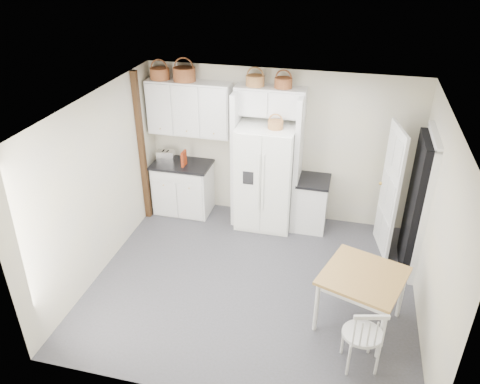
# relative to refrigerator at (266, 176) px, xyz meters

# --- Properties ---
(floor) EXTENTS (4.50, 4.50, 0.00)m
(floor) POSITION_rel_refrigerator_xyz_m (0.15, -1.64, -0.90)
(floor) COLOR #3A3B3C
(floor) RESTS_ON ground
(ceiling) EXTENTS (4.50, 4.50, 0.00)m
(ceiling) POSITION_rel_refrigerator_xyz_m (0.15, -1.64, 1.70)
(ceiling) COLOR white
(ceiling) RESTS_ON wall_back
(wall_back) EXTENTS (4.50, 0.00, 4.50)m
(wall_back) POSITION_rel_refrigerator_xyz_m (0.15, 0.36, 0.40)
(wall_back) COLOR #BCB8B2
(wall_back) RESTS_ON floor
(wall_left) EXTENTS (0.00, 4.00, 4.00)m
(wall_left) POSITION_rel_refrigerator_xyz_m (-2.10, -1.64, 0.40)
(wall_left) COLOR #BCB8B2
(wall_left) RESTS_ON floor
(wall_right) EXTENTS (0.00, 4.00, 4.00)m
(wall_right) POSITION_rel_refrigerator_xyz_m (2.40, -1.64, 0.40)
(wall_right) COLOR #BCB8B2
(wall_right) RESTS_ON floor
(refrigerator) EXTENTS (0.93, 0.74, 1.79)m
(refrigerator) POSITION_rel_refrigerator_xyz_m (0.00, 0.00, 0.00)
(refrigerator) COLOR white
(refrigerator) RESTS_ON floor
(base_cab_left) EXTENTS (0.97, 0.61, 0.90)m
(base_cab_left) POSITION_rel_refrigerator_xyz_m (-1.50, 0.06, -0.45)
(base_cab_left) COLOR silver
(base_cab_left) RESTS_ON floor
(base_cab_right) EXTENTS (0.49, 0.59, 0.86)m
(base_cab_right) POSITION_rel_refrigerator_xyz_m (0.79, 0.06, -0.46)
(base_cab_right) COLOR silver
(base_cab_right) RESTS_ON floor
(dining_table) EXTENTS (1.19, 1.19, 0.78)m
(dining_table) POSITION_rel_refrigerator_xyz_m (1.63, -2.08, -0.51)
(dining_table) COLOR #A36B3A
(dining_table) RESTS_ON floor
(windsor_chair) EXTENTS (0.55, 0.52, 0.95)m
(windsor_chair) POSITION_rel_refrigerator_xyz_m (1.66, -2.76, -0.42)
(windsor_chair) COLOR silver
(windsor_chair) RESTS_ON floor
(counter_left) EXTENTS (1.01, 0.65, 0.04)m
(counter_left) POSITION_rel_refrigerator_xyz_m (-1.50, 0.06, 0.02)
(counter_left) COLOR black
(counter_left) RESTS_ON base_cab_left
(counter_right) EXTENTS (0.53, 0.63, 0.04)m
(counter_right) POSITION_rel_refrigerator_xyz_m (0.79, 0.06, -0.01)
(counter_right) COLOR black
(counter_right) RESTS_ON base_cab_right
(toaster) EXTENTS (0.31, 0.21, 0.20)m
(toaster) POSITION_rel_refrigerator_xyz_m (-1.78, 0.06, 0.15)
(toaster) COLOR silver
(toaster) RESTS_ON counter_left
(cookbook_red) EXTENTS (0.04, 0.18, 0.26)m
(cookbook_red) POSITION_rel_refrigerator_xyz_m (-1.42, -0.02, 0.18)
(cookbook_red) COLOR maroon
(cookbook_red) RESTS_ON counter_left
(cookbook_cream) EXTENTS (0.06, 0.16, 0.24)m
(cookbook_cream) POSITION_rel_refrigerator_xyz_m (-1.44, -0.02, 0.17)
(cookbook_cream) COLOR beige
(cookbook_cream) RESTS_ON counter_left
(basket_upper_a) EXTENTS (0.32, 0.32, 0.18)m
(basket_upper_a) POSITION_rel_refrigerator_xyz_m (-1.83, 0.19, 1.55)
(basket_upper_a) COLOR brown
(basket_upper_a) RESTS_ON upper_cabinet
(basket_upper_b) EXTENTS (0.36, 0.36, 0.21)m
(basket_upper_b) POSITION_rel_refrigerator_xyz_m (-1.41, 0.19, 1.56)
(basket_upper_b) COLOR brown
(basket_upper_b) RESTS_ON upper_cabinet
(basket_bridge_a) EXTENTS (0.29, 0.29, 0.16)m
(basket_bridge_a) POSITION_rel_refrigerator_xyz_m (-0.25, 0.19, 1.54)
(basket_bridge_a) COLOR brown
(basket_bridge_a) RESTS_ON bridge_cabinet
(basket_bridge_b) EXTENTS (0.27, 0.27, 0.16)m
(basket_bridge_b) POSITION_rel_refrigerator_xyz_m (0.19, 0.19, 1.53)
(basket_bridge_b) COLOR brown
(basket_bridge_b) RESTS_ON bridge_cabinet
(basket_fridge_b) EXTENTS (0.24, 0.24, 0.13)m
(basket_fridge_b) POSITION_rel_refrigerator_xyz_m (0.14, -0.10, 0.96)
(basket_fridge_b) COLOR brown
(basket_fridge_b) RESTS_ON refrigerator
(upper_cabinet) EXTENTS (1.40, 0.34, 0.90)m
(upper_cabinet) POSITION_rel_refrigerator_xyz_m (-1.35, 0.19, 1.00)
(upper_cabinet) COLOR silver
(upper_cabinet) RESTS_ON wall_back
(bridge_cabinet) EXTENTS (1.12, 0.34, 0.45)m
(bridge_cabinet) POSITION_rel_refrigerator_xyz_m (-0.00, 0.19, 1.23)
(bridge_cabinet) COLOR silver
(bridge_cabinet) RESTS_ON wall_back
(fridge_panel_left) EXTENTS (0.08, 0.60, 2.30)m
(fridge_panel_left) POSITION_rel_refrigerator_xyz_m (-0.51, 0.06, 0.25)
(fridge_panel_left) COLOR silver
(fridge_panel_left) RESTS_ON floor
(fridge_panel_right) EXTENTS (0.08, 0.60, 2.30)m
(fridge_panel_right) POSITION_rel_refrigerator_xyz_m (0.51, 0.06, 0.25)
(fridge_panel_right) COLOR silver
(fridge_panel_right) RESTS_ON floor
(trim_post) EXTENTS (0.09, 0.09, 2.60)m
(trim_post) POSITION_rel_refrigerator_xyz_m (-2.05, -0.29, 0.40)
(trim_post) COLOR black
(trim_post) RESTS_ON floor
(doorway_void) EXTENTS (0.18, 0.85, 2.05)m
(doorway_void) POSITION_rel_refrigerator_xyz_m (2.31, -0.64, 0.13)
(doorway_void) COLOR black
(doorway_void) RESTS_ON floor
(door_slab) EXTENTS (0.21, 0.79, 2.05)m
(door_slab) POSITION_rel_refrigerator_xyz_m (1.95, -0.30, 0.13)
(door_slab) COLOR white
(door_slab) RESTS_ON floor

